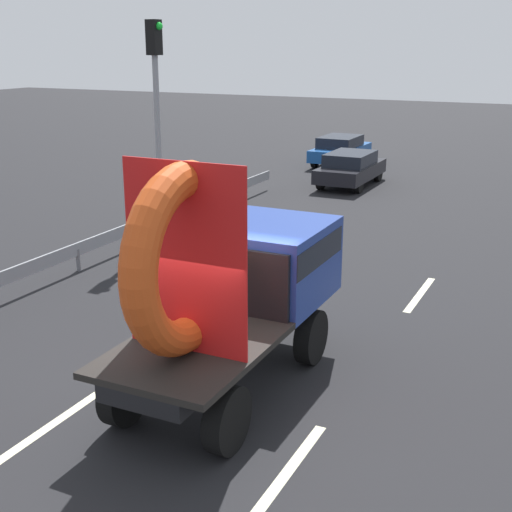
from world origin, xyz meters
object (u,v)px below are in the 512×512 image
distant_sedan (350,168)px  traffic_light (157,101)px  flatbed_truck (239,277)px  oncoming_car (340,149)px

distant_sedan → traffic_light: (-2.35, -9.77, 3.17)m
flatbed_truck → traffic_light: 9.18m
oncoming_car → traffic_light: bearing=-91.5°
distant_sedan → oncoming_car: bearing=113.8°
traffic_light → oncoming_car: 14.58m
flatbed_truck → distant_sedan: 16.89m
flatbed_truck → oncoming_car: (-5.55, 20.94, -1.07)m
distant_sedan → oncoming_car: (-1.97, 4.47, 0.00)m
flatbed_truck → distant_sedan: flatbed_truck is taller
traffic_light → oncoming_car: bearing=88.5°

